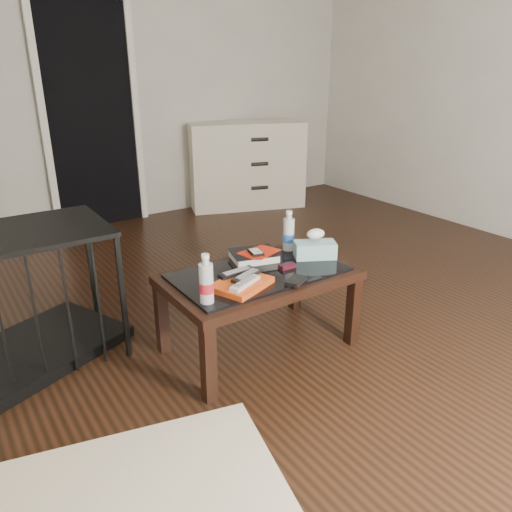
{
  "coord_description": "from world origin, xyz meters",
  "views": [
    {
      "loc": [
        -1.78,
        -2.26,
        1.52
      ],
      "look_at": [
        -0.42,
        -0.25,
        0.55
      ],
      "focal_mm": 35.0,
      "sensor_mm": 36.0,
      "label": 1
    }
  ],
  "objects": [
    {
      "name": "dresser",
      "position": [
        1.12,
        2.23,
        0.45
      ],
      "size": [
        1.3,
        0.87,
        0.9
      ],
      "rotation": [
        0.0,
        0.0,
        -0.34
      ],
      "color": "beige",
      "rests_on": "ground"
    },
    {
      "name": "ground",
      "position": [
        0.0,
        0.0,
        0.0
      ],
      "size": [
        5.0,
        5.0,
        0.0
      ],
      "primitive_type": "plane",
      "color": "black",
      "rests_on": "ground"
    },
    {
      "name": "water_bottle_left",
      "position": [
        -0.81,
        -0.41,
        0.58
      ],
      "size": [
        0.08,
        0.08,
        0.24
      ],
      "primitive_type": "cylinder",
      "rotation": [
        0.0,
        0.0,
        0.34
      ],
      "color": "#B6BDC1",
      "rests_on": "coffee_table"
    },
    {
      "name": "dvd_mailers",
      "position": [
        -0.32,
        -0.12,
        0.51
      ],
      "size": [
        0.21,
        0.16,
        0.01
      ],
      "primitive_type": "cube",
      "rotation": [
        0.0,
        0.0,
        0.17
      ],
      "color": "#B71E0C",
      "rests_on": "textbook"
    },
    {
      "name": "wallet",
      "position": [
        -0.33,
        -0.48,
        0.47
      ],
      "size": [
        0.14,
        0.11,
        0.02
      ],
      "primitive_type": "cube",
      "rotation": [
        0.0,
        0.0,
        0.43
      ],
      "color": "black",
      "rests_on": "coffee_table"
    },
    {
      "name": "coffee_table",
      "position": [
        -0.4,
        -0.25,
        0.4
      ],
      "size": [
        1.0,
        0.6,
        0.46
      ],
      "color": "black",
      "rests_on": "ground"
    },
    {
      "name": "magazines",
      "position": [
        -0.58,
        -0.37,
        0.48
      ],
      "size": [
        0.34,
        0.3,
        0.03
      ],
      "primitive_type": "cube",
      "rotation": [
        0.0,
        0.0,
        0.37
      ],
      "color": "#CE4413",
      "rests_on": "coffee_table"
    },
    {
      "name": "water_bottle_right",
      "position": [
        -0.08,
        -0.08,
        0.58
      ],
      "size": [
        0.08,
        0.08,
        0.24
      ],
      "primitive_type": "cylinder",
      "rotation": [
        0.0,
        0.0,
        0.16
      ],
      "color": "#B8C0C4",
      "rests_on": "coffee_table"
    },
    {
      "name": "doorway",
      "position": [
        -0.4,
        2.47,
        1.02
      ],
      "size": [
        0.9,
        0.08,
        2.07
      ],
      "color": "black",
      "rests_on": "ground"
    },
    {
      "name": "pet_crate",
      "position": [
        -1.47,
        0.36,
        0.23
      ],
      "size": [
        1.06,
        0.9,
        0.71
      ],
      "rotation": [
        0.0,
        0.0,
        0.4
      ],
      "color": "black",
      "rests_on": "ground"
    },
    {
      "name": "flip_phone",
      "position": [
        -0.25,
        -0.3,
        0.47
      ],
      "size": [
        0.09,
        0.05,
        0.02
      ],
      "primitive_type": "cube",
      "rotation": [
        0.0,
        0.0,
        -0.03
      ],
      "color": "black",
      "rests_on": "coffee_table"
    },
    {
      "name": "remote_silver",
      "position": [
        -0.59,
        -0.41,
        0.5
      ],
      "size": [
        0.2,
        0.13,
        0.02
      ],
      "primitive_type": "cube",
      "rotation": [
        0.0,
        0.0,
        0.42
      ],
      "color": "silver",
      "rests_on": "magazines"
    },
    {
      "name": "textbook",
      "position": [
        -0.33,
        -0.1,
        0.48
      ],
      "size": [
        0.29,
        0.26,
        0.05
      ],
      "primitive_type": "cube",
      "rotation": [
        0.0,
        0.0,
        -0.26
      ],
      "color": "black",
      "rests_on": "coffee_table"
    },
    {
      "name": "remote_black_front",
      "position": [
        -0.54,
        -0.34,
        0.5
      ],
      "size": [
        0.21,
        0.12,
        0.02
      ],
      "primitive_type": "cube",
      "rotation": [
        0.0,
        0.0,
        0.35
      ],
      "color": "black",
      "rests_on": "magazines"
    },
    {
      "name": "ipod",
      "position": [
        -0.35,
        -0.14,
        0.52
      ],
      "size": [
        0.09,
        0.12,
        0.02
      ],
      "primitive_type": "cube",
      "rotation": [
        0.0,
        0.0,
        -0.24
      ],
      "color": "black",
      "rests_on": "dvd_mailers"
    },
    {
      "name": "tissue_box",
      "position": [
        -0.03,
        -0.26,
        0.51
      ],
      "size": [
        0.26,
        0.21,
        0.09
      ],
      "primitive_type": "cube",
      "rotation": [
        0.0,
        0.0,
        -0.49
      ],
      "color": "teal",
      "rests_on": "coffee_table"
    },
    {
      "name": "room_shell",
      "position": [
        0.0,
        0.0,
        1.62
      ],
      "size": [
        5.0,
        5.0,
        5.0
      ],
      "color": "beige",
      "rests_on": "ground"
    },
    {
      "name": "remote_black_back",
      "position": [
        -0.56,
        -0.28,
        0.5
      ],
      "size": [
        0.2,
        0.06,
        0.02
      ],
      "primitive_type": "cube",
      "rotation": [
        0.0,
        0.0,
        0.07
      ],
      "color": "black",
      "rests_on": "magazines"
    }
  ]
}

